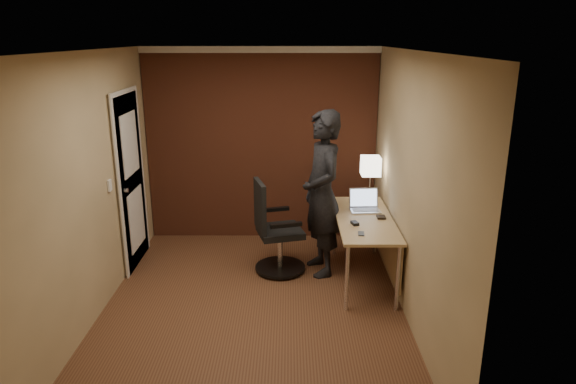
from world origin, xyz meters
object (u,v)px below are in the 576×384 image
at_px(laptop, 364,204).
at_px(office_chair, 274,233).
at_px(mouse, 355,223).
at_px(person, 322,194).
at_px(wallet, 381,217).
at_px(desk_lamp, 371,167).
at_px(phone, 361,234).
at_px(desk, 370,229).

xyz_separation_m(laptop, office_chair, (-1.02, -0.09, -0.32)).
xyz_separation_m(mouse, person, (-0.32, 0.42, 0.19)).
bearing_deg(wallet, desk_lamp, 93.41).
bearing_deg(desk_lamp, person, -145.26).
xyz_separation_m(laptop, wallet, (0.14, -0.29, -0.05)).
height_order(phone, person, person).
xyz_separation_m(desk, laptop, (-0.04, 0.28, 0.19)).
bearing_deg(desk, phone, -109.75).
bearing_deg(office_chair, laptop, 4.95).
bearing_deg(wallet, person, 160.93).
height_order(wallet, office_chair, office_chair).
xyz_separation_m(desk_lamp, laptop, (-0.11, -0.34, -0.35)).
bearing_deg(mouse, desk, 28.52).
relative_size(desk, phone, 13.04).
distance_m(desk, mouse, 0.33).
xyz_separation_m(laptop, person, (-0.49, -0.07, 0.14)).
xyz_separation_m(desk, desk_lamp, (0.07, 0.62, 0.55)).
distance_m(mouse, office_chair, 0.98).
height_order(desk_lamp, laptop, desk_lamp).
height_order(mouse, phone, mouse).
bearing_deg(office_chair, desk, -10.03).
bearing_deg(person, desk, 53.54).
bearing_deg(laptop, desk, -82.38).
bearing_deg(person, wallet, 55.85).
height_order(desk, laptop, laptop).
distance_m(desk, person, 0.65).
distance_m(desk, phone, 0.53).
distance_m(desk_lamp, person, 0.75).
bearing_deg(laptop, phone, -100.15).
bearing_deg(desk, office_chair, 169.97).
height_order(desk_lamp, office_chair, desk_lamp).
relative_size(laptop, office_chair, 0.32).
relative_size(mouse, office_chair, 0.09).
height_order(desk_lamp, mouse, desk_lamp).
relative_size(mouse, wallet, 0.91).
bearing_deg(mouse, laptop, 53.21).
height_order(phone, wallet, wallet).
bearing_deg(wallet, office_chair, 170.26).
bearing_deg(person, office_chair, -103.19).
bearing_deg(person, mouse, 22.19).
relative_size(desk_lamp, mouse, 5.35).
height_order(laptop, person, person).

